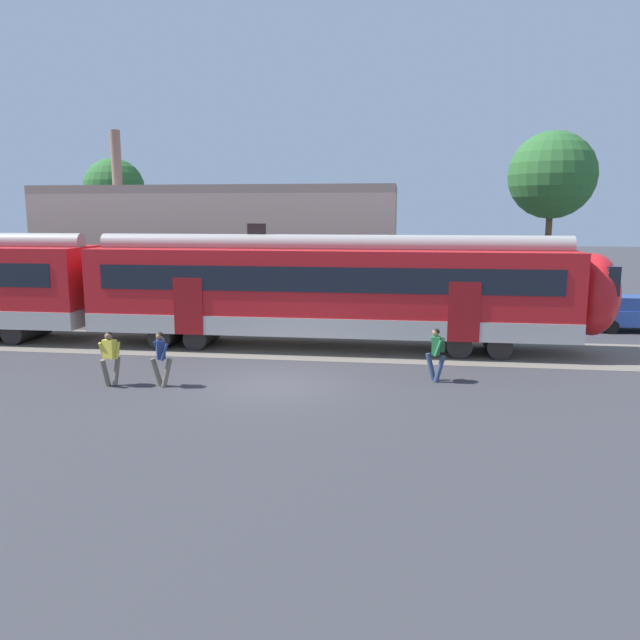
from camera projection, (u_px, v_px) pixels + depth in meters
The scene contains 9 objects.
ground_plane at pixel (276, 384), 18.92m from camera, with size 160.00×160.00×0.00m, color #38383D.
track_bed at pixel (60, 340), 25.40m from camera, with size 80.00×4.40×0.01m, color slate.
pedestrian_yellow at pixel (110, 354), 18.61m from camera, with size 0.61×0.61×1.67m.
pedestrian_navy at pixel (161, 355), 18.55m from camera, with size 0.71×0.51×1.67m.
pedestrian_green at pixel (437, 350), 19.10m from camera, with size 0.63×0.57×1.67m.
parked_car_blue at pixel (636, 314), 27.18m from camera, with size 4.00×1.76×1.54m.
background_building at pixel (220, 251), 31.52m from camera, with size 17.61×5.00×9.20m.
street_tree_right at pixel (552, 176), 31.04m from camera, with size 4.31×4.31×9.11m.
street_tree_left at pixel (114, 189), 37.23m from camera, with size 3.58×3.58×8.30m.
Camera 1 is at (3.79, -17.95, 5.19)m, focal length 35.00 mm.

